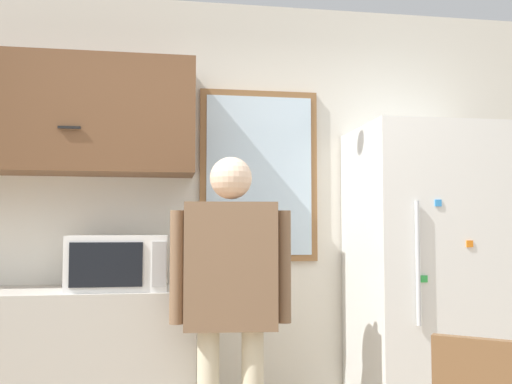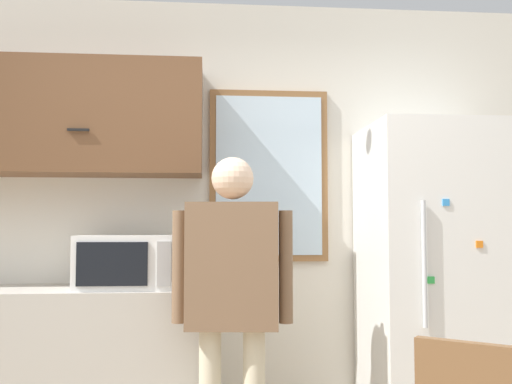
{
  "view_description": "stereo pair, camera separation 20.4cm",
  "coord_description": "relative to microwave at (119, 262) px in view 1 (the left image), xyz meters",
  "views": [
    {
      "loc": [
        -0.26,
        -1.7,
        1.26
      ],
      "look_at": [
        0.18,
        1.03,
        1.43
      ],
      "focal_mm": 40.0,
      "sensor_mm": 36.0,
      "label": 1
    },
    {
      "loc": [
        -0.06,
        -1.72,
        1.26
      ],
      "look_at": [
        0.18,
        1.03,
        1.43
      ],
      "focal_mm": 40.0,
      "sensor_mm": 36.0,
      "label": 2
    }
  ],
  "objects": [
    {
      "name": "person",
      "position": [
        0.58,
        -0.4,
        -0.08
      ],
      "size": [
        0.6,
        0.26,
        1.61
      ],
      "rotation": [
        0.0,
        0.0,
        -0.1
      ],
      "color": "beige",
      "rests_on": "ground_plane"
    },
    {
      "name": "back_wall",
      "position": [
        0.51,
        0.35,
        0.28
      ],
      "size": [
        6.0,
        0.06,
        2.7
      ],
      "color": "silver",
      "rests_on": "ground_plane"
    },
    {
      "name": "refrigerator",
      "position": [
        1.77,
        -0.05,
        -0.14
      ],
      "size": [
        0.79,
        0.75,
        1.85
      ],
      "color": "white",
      "rests_on": "ground_plane"
    },
    {
      "name": "upper_cabinets",
      "position": [
        -0.64,
        0.14,
        0.84
      ],
      "size": [
        2.11,
        0.38,
        0.67
      ],
      "color": "brown"
    },
    {
      "name": "microwave",
      "position": [
        0.0,
        0.0,
        0.0
      ],
      "size": [
        0.53,
        0.42,
        0.3
      ],
      "color": "white",
      "rests_on": "counter"
    },
    {
      "name": "window",
      "position": [
        0.84,
        0.31,
        0.52
      ],
      "size": [
        0.75,
        0.05,
        1.09
      ],
      "color": "olive"
    }
  ]
}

